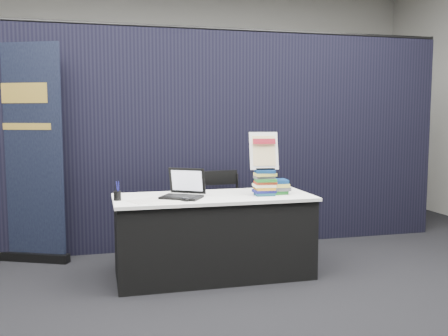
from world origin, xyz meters
TOP-DOWN VIEW (x-y plane):
  - floor at (0.00, 0.00)m, footprint 8.00×8.00m
  - wall_back at (0.00, 4.00)m, footprint 8.00×0.02m
  - drape_partition at (0.00, 1.60)m, footprint 6.00×0.08m
  - display_table at (0.00, 0.55)m, footprint 1.80×0.75m
  - laptop at (-0.31, 0.51)m, footprint 0.41×0.42m
  - mouse at (-0.30, 0.33)m, footprint 0.09×0.11m
  - brochure_left at (-0.61, 0.42)m, footprint 0.39×0.35m
  - brochure_mid at (-0.43, 0.48)m, footprint 0.32×0.26m
  - brochure_right at (-0.49, 0.34)m, footprint 0.30×0.21m
  - pen_cup at (-0.86, 0.50)m, footprint 0.06×0.06m
  - book_stack_tall at (0.46, 0.45)m, footprint 0.20×0.16m
  - book_stack_short at (0.57, 0.50)m, footprint 0.24×0.19m
  - info_sign at (0.46, 0.48)m, footprint 0.27×0.15m
  - pullup_banner at (-1.75, 1.50)m, footprint 0.89×0.48m
  - stacking_chair at (0.26, 1.19)m, footprint 0.44×0.44m

SIDE VIEW (x-z plane):
  - floor at x=0.00m, z-range 0.00..0.00m
  - display_table at x=0.00m, z-range 0.00..0.75m
  - stacking_chair at x=0.26m, z-range 0.05..0.94m
  - brochure_mid at x=-0.43m, z-range 0.75..0.75m
  - brochure_right at x=-0.49m, z-range 0.75..0.75m
  - brochure_left at x=-0.61m, z-range 0.75..0.75m
  - mouse at x=-0.30m, z-range 0.75..0.78m
  - pen_cup at x=-0.86m, z-range 0.75..0.83m
  - laptop at x=-0.31m, z-range 0.68..0.94m
  - book_stack_short at x=0.57m, z-range 0.75..0.89m
  - book_stack_tall at x=0.46m, z-range 0.75..0.98m
  - pullup_banner at x=-1.75m, z-range -0.12..2.07m
  - info_sign at x=0.46m, z-range 0.97..1.33m
  - drape_partition at x=0.00m, z-range 0.00..2.40m
  - wall_back at x=0.00m, z-range 0.00..3.50m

